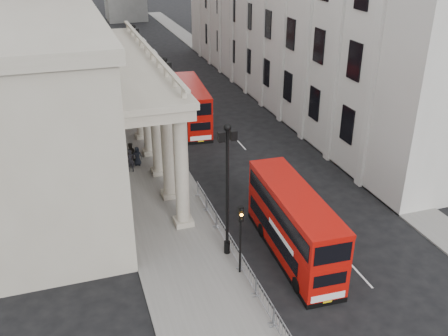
# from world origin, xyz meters

# --- Properties ---
(ground) EXTENTS (260.00, 260.00, 0.00)m
(ground) POSITION_xyz_m (0.00, 0.00, 0.00)
(ground) COLOR black
(ground) RESTS_ON ground
(sidewalk_west) EXTENTS (6.00, 140.00, 0.12)m
(sidewalk_west) POSITION_xyz_m (-3.00, 30.00, 0.06)
(sidewalk_west) COLOR slate
(sidewalk_west) RESTS_ON ground
(sidewalk_east) EXTENTS (3.00, 140.00, 0.12)m
(sidewalk_east) POSITION_xyz_m (13.50, 30.00, 0.06)
(sidewalk_east) COLOR slate
(sidewalk_east) RESTS_ON ground
(kerb) EXTENTS (0.20, 140.00, 0.14)m
(kerb) POSITION_xyz_m (-0.05, 30.00, 0.07)
(kerb) COLOR slate
(kerb) RESTS_ON ground
(portico_building) EXTENTS (9.00, 28.00, 12.00)m
(portico_building) POSITION_xyz_m (-10.50, 18.00, 6.00)
(portico_building) COLOR #A29A87
(portico_building) RESTS_ON ground
(lamp_post_south) EXTENTS (1.05, 0.44, 8.32)m
(lamp_post_south) POSITION_xyz_m (-0.60, 4.00, 4.91)
(lamp_post_south) COLOR black
(lamp_post_south) RESTS_ON sidewalk_west
(lamp_post_mid) EXTENTS (1.05, 0.44, 8.32)m
(lamp_post_mid) POSITION_xyz_m (-0.60, 20.00, 4.91)
(lamp_post_mid) COLOR black
(lamp_post_mid) RESTS_ON sidewalk_west
(lamp_post_north) EXTENTS (1.05, 0.44, 8.32)m
(lamp_post_north) POSITION_xyz_m (-0.60, 36.00, 4.91)
(lamp_post_north) COLOR black
(lamp_post_north) RESTS_ON sidewalk_west
(traffic_light) EXTENTS (0.28, 0.33, 4.30)m
(traffic_light) POSITION_xyz_m (-0.50, 1.98, 3.11)
(traffic_light) COLOR black
(traffic_light) RESTS_ON sidewalk_west
(crowd_barriers) EXTENTS (0.50, 18.75, 1.10)m
(crowd_barriers) POSITION_xyz_m (-0.35, 2.23, 0.67)
(crowd_barriers) COLOR gray
(crowd_barriers) RESTS_ON sidewalk_west
(bus_near) EXTENTS (2.76, 9.80, 4.19)m
(bus_near) POSITION_xyz_m (3.12, 2.84, 2.19)
(bus_near) COLOR #B40E08
(bus_near) RESTS_ON ground
(bus_far) EXTENTS (3.22, 9.96, 4.22)m
(bus_far) POSITION_xyz_m (2.98, 25.79, 2.21)
(bus_far) COLOR #A30C07
(bus_far) RESTS_ON ground
(pedestrian_a) EXTENTS (0.76, 0.59, 1.86)m
(pedestrian_a) POSITION_xyz_m (-4.39, 17.04, 1.05)
(pedestrian_a) COLOR black
(pedestrian_a) RESTS_ON sidewalk_west
(pedestrian_b) EXTENTS (0.95, 0.75, 1.91)m
(pedestrian_b) POSITION_xyz_m (-4.20, 18.36, 1.08)
(pedestrian_b) COLOR black
(pedestrian_b) RESTS_ON sidewalk_west
(pedestrian_c) EXTENTS (0.87, 0.66, 1.60)m
(pedestrian_c) POSITION_xyz_m (-3.69, 18.06, 0.92)
(pedestrian_c) COLOR black
(pedestrian_c) RESTS_ON sidewalk_west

